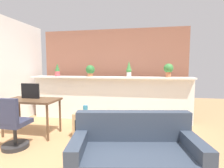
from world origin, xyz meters
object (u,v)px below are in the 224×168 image
at_px(side_cube_shelf, 85,124).
at_px(potted_plant_2, 129,69).
at_px(vase_on_shelf, 85,109).
at_px(couch, 135,157).
at_px(potted_plant_0, 57,70).
at_px(tv_monitor, 30,91).
at_px(potted_plant_1, 90,70).
at_px(desk, 32,103).
at_px(office_chair, 12,127).
at_px(potted_plant_3, 168,69).

bearing_deg(side_cube_shelf, potted_plant_2, 54.16).
distance_m(potted_plant_2, vase_on_shelf, 1.54).
distance_m(side_cube_shelf, couch, 1.57).
distance_m(potted_plant_0, couch, 3.34).
height_order(potted_plant_2, tv_monitor, potted_plant_2).
xyz_separation_m(potted_plant_1, couch, (1.29, -2.25, -1.05)).
relative_size(potted_plant_1, vase_on_shelf, 2.29).
bearing_deg(side_cube_shelf, potted_plant_0, 136.70).
bearing_deg(tv_monitor, desk, -47.24).
bearing_deg(vase_on_shelf, couch, -48.29).
bearing_deg(tv_monitor, vase_on_shelf, 2.75).
distance_m(potted_plant_1, vase_on_shelf, 1.32).
distance_m(tv_monitor, vase_on_shelf, 1.25).
height_order(potted_plant_2, desk, potted_plant_2).
bearing_deg(office_chair, potted_plant_3, 33.47).
height_order(potted_plant_0, desk, potted_plant_0).
bearing_deg(potted_plant_0, potted_plant_1, -0.58).
xyz_separation_m(tv_monitor, vase_on_shelf, (1.20, 0.06, -0.34)).
bearing_deg(tv_monitor, side_cube_shelf, 0.88).
bearing_deg(side_cube_shelf, office_chair, -143.69).
bearing_deg(potted_plant_3, desk, -157.77).
relative_size(potted_plant_0, vase_on_shelf, 2.61).
distance_m(vase_on_shelf, couch, 1.63).
distance_m(desk, side_cube_shelf, 1.21).
bearing_deg(vase_on_shelf, tv_monitor, -177.25).
height_order(potted_plant_2, potted_plant_3, potted_plant_2).
distance_m(potted_plant_0, side_cube_shelf, 1.94).
relative_size(desk, couch, 0.66).
relative_size(desk, side_cube_shelf, 2.20).
distance_m(potted_plant_1, tv_monitor, 1.54).
relative_size(potted_plant_0, desk, 0.31).
relative_size(potted_plant_1, potted_plant_2, 0.76).
bearing_deg(vase_on_shelf, desk, -173.02).
distance_m(side_cube_shelf, vase_on_shelf, 0.32).
relative_size(potted_plant_0, potted_plant_3, 1.04).
xyz_separation_m(office_chair, side_cube_shelf, (1.04, 0.76, -0.14)).
xyz_separation_m(potted_plant_2, office_chair, (-1.82, -1.85, -0.97)).
bearing_deg(potted_plant_2, side_cube_shelf, -125.84).
height_order(potted_plant_1, vase_on_shelf, potted_plant_1).
bearing_deg(desk, side_cube_shelf, 4.98).
bearing_deg(potted_plant_3, tv_monitor, -159.63).
height_order(potted_plant_0, side_cube_shelf, potted_plant_0).
bearing_deg(potted_plant_1, potted_plant_3, -0.44).
xyz_separation_m(potted_plant_1, desk, (-0.90, -1.19, -0.67)).
relative_size(office_chair, side_cube_shelf, 1.82).
xyz_separation_m(potted_plant_1, potted_plant_2, (1.01, 0.00, 0.02)).
xyz_separation_m(desk, couch, (2.19, -1.06, -0.38)).
relative_size(potted_plant_0, potted_plant_2, 0.86).
bearing_deg(side_cube_shelf, desk, -175.02).
relative_size(potted_plant_1, office_chair, 0.33).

